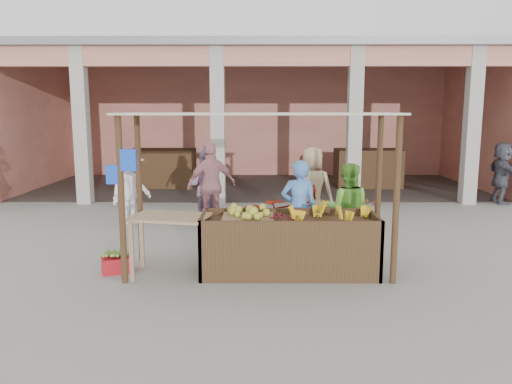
{
  "coord_description": "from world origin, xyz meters",
  "views": [
    {
      "loc": [
        0.05,
        -7.22,
        2.43
      ],
      "look_at": [
        0.0,
        1.2,
        1.04
      ],
      "focal_mm": 35.0,
      "sensor_mm": 36.0,
      "label": 1
    }
  ],
  "objects_px": {
    "fruit_stall": "(289,247)",
    "vendor_blue": "(299,206)",
    "side_table": "(170,225)",
    "vendor_green": "(347,206)",
    "red_crate": "(117,264)",
    "motorcycle": "(287,212)"
  },
  "relations": [
    {
      "from": "side_table",
      "to": "vendor_blue",
      "type": "relative_size",
      "value": 0.7
    },
    {
      "from": "vendor_green",
      "to": "motorcycle",
      "type": "height_order",
      "value": "vendor_green"
    },
    {
      "from": "fruit_stall",
      "to": "side_table",
      "type": "distance_m",
      "value": 1.8
    },
    {
      "from": "vendor_blue",
      "to": "red_crate",
      "type": "bearing_deg",
      "value": 12.61
    },
    {
      "from": "vendor_blue",
      "to": "motorcycle",
      "type": "bearing_deg",
      "value": -87.04
    },
    {
      "from": "red_crate",
      "to": "vendor_green",
      "type": "xyz_separation_m",
      "value": [
        3.64,
        1.0,
        0.7
      ]
    },
    {
      "from": "red_crate",
      "to": "vendor_blue",
      "type": "xyz_separation_m",
      "value": [
        2.8,
        0.81,
        0.75
      ]
    },
    {
      "from": "fruit_stall",
      "to": "vendor_blue",
      "type": "distance_m",
      "value": 0.99
    },
    {
      "from": "vendor_blue",
      "to": "motorcycle",
      "type": "relative_size",
      "value": 0.86
    },
    {
      "from": "side_table",
      "to": "vendor_green",
      "type": "bearing_deg",
      "value": 32.1
    },
    {
      "from": "fruit_stall",
      "to": "vendor_blue",
      "type": "relative_size",
      "value": 1.5
    },
    {
      "from": "vendor_green",
      "to": "fruit_stall",
      "type": "bearing_deg",
      "value": 59.15
    },
    {
      "from": "vendor_green",
      "to": "red_crate",
      "type": "bearing_deg",
      "value": 29.9
    },
    {
      "from": "side_table",
      "to": "vendor_green",
      "type": "height_order",
      "value": "vendor_green"
    },
    {
      "from": "side_table",
      "to": "red_crate",
      "type": "relative_size",
      "value": 2.69
    },
    {
      "from": "vendor_green",
      "to": "motorcycle",
      "type": "bearing_deg",
      "value": -30.63
    },
    {
      "from": "red_crate",
      "to": "side_table",
      "type": "bearing_deg",
      "value": -27.01
    },
    {
      "from": "side_table",
      "to": "motorcycle",
      "type": "xyz_separation_m",
      "value": [
        1.84,
        2.06,
        -0.22
      ]
    },
    {
      "from": "side_table",
      "to": "vendor_blue",
      "type": "distance_m",
      "value": 2.17
    },
    {
      "from": "vendor_blue",
      "to": "vendor_green",
      "type": "xyz_separation_m",
      "value": [
        0.83,
        0.19,
        -0.05
      ]
    },
    {
      "from": "red_crate",
      "to": "vendor_green",
      "type": "distance_m",
      "value": 3.84
    },
    {
      "from": "fruit_stall",
      "to": "motorcycle",
      "type": "xyz_separation_m",
      "value": [
        0.08,
        2.01,
        0.13
      ]
    }
  ]
}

